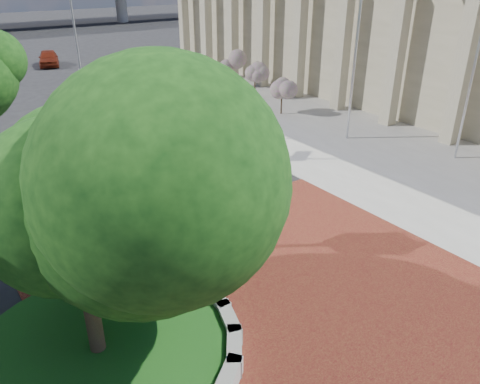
% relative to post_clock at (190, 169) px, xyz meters
% --- Properties ---
extents(ground, '(200.00, 200.00, 0.00)m').
position_rel_post_clock_xyz_m(ground, '(0.71, -2.90, -2.89)').
color(ground, black).
rests_on(ground, ground).
extents(plaza, '(12.00, 12.00, 0.04)m').
position_rel_post_clock_xyz_m(plaza, '(0.71, -3.90, -2.87)').
color(plaza, maroon).
rests_on(plaza, ground).
extents(sidewalk, '(20.00, 50.00, 0.04)m').
position_rel_post_clock_xyz_m(sidewalk, '(16.71, 7.10, -2.87)').
color(sidewalk, '#9E9B93').
rests_on(sidewalk, ground).
extents(planter_wall, '(2.96, 6.77, 0.54)m').
position_rel_post_clock_xyz_m(planter_wall, '(-2.00, -2.90, -2.62)').
color(planter_wall, '#9E9B93').
rests_on(planter_wall, ground).
extents(grass_bed, '(6.10, 6.10, 0.40)m').
position_rel_post_clock_xyz_m(grass_bed, '(-4.29, -2.90, -2.69)').
color(grass_bed, '#1C4C15').
rests_on(grass_bed, ground).
extents(civic_building, '(17.35, 44.00, 8.60)m').
position_rel_post_clock_xyz_m(civic_building, '(24.31, 9.10, 1.44)').
color(civic_building, tan).
rests_on(civic_building, ground).
extents(tree_planter, '(5.20, 5.20, 6.33)m').
position_rel_post_clock_xyz_m(tree_planter, '(-4.29, -2.90, 0.84)').
color(tree_planter, '#38281C').
rests_on(tree_planter, ground).
extents(post_clock, '(1.12, 1.12, 5.25)m').
position_rel_post_clock_xyz_m(post_clock, '(0.00, 0.00, 0.00)').
color(post_clock, black).
rests_on(post_clock, ground).
extents(parked_car, '(2.74, 4.50, 1.43)m').
position_rel_post_clock_xyz_m(parked_car, '(5.02, 35.22, -2.17)').
color(parked_car, '#631D0E').
rests_on(parked_car, ground).
extents(flagpole_a, '(1.44, 0.72, 9.82)m').
position_rel_post_clock_xyz_m(flagpole_a, '(14.49, -0.38, 2.15)').
color(flagpole_a, silver).
rests_on(flagpole_a, ground).
extents(flagpole_b, '(1.73, 0.21, 11.05)m').
position_rel_post_clock_xyz_m(flagpole_b, '(12.38, 4.71, 2.78)').
color(flagpole_b, silver).
rests_on(flagpole_b, ground).
extents(street_lamp_near, '(2.09, 0.27, 9.30)m').
position_rel_post_clock_xyz_m(street_lamp_near, '(5.27, 26.05, 2.56)').
color(street_lamp_near, slate).
rests_on(street_lamp_near, ground).
extents(shrub_near, '(1.20, 1.20, 2.20)m').
position_rel_post_clock_xyz_m(shrub_near, '(12.47, 10.37, -1.29)').
color(shrub_near, '#38281C').
rests_on(shrub_near, ground).
extents(shrub_mid, '(1.20, 1.20, 2.20)m').
position_rel_post_clock_xyz_m(shrub_mid, '(13.49, 14.48, -1.29)').
color(shrub_mid, '#38281C').
rests_on(shrub_mid, ground).
extents(shrub_far, '(1.20, 1.20, 2.20)m').
position_rel_post_clock_xyz_m(shrub_far, '(14.25, 18.18, -1.29)').
color(shrub_far, '#38281C').
rests_on(shrub_far, ground).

